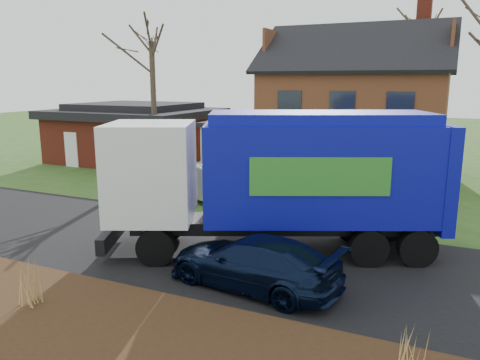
% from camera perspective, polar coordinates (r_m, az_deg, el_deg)
% --- Properties ---
extents(ground, '(120.00, 120.00, 0.00)m').
position_cam_1_polar(ground, '(14.72, -4.84, -8.41)').
color(ground, '#2B4E1A').
rests_on(ground, ground).
extents(road, '(80.00, 7.00, 0.02)m').
position_cam_1_polar(road, '(14.72, -4.84, -8.38)').
color(road, black).
rests_on(road, ground).
extents(mulch_verge, '(80.00, 3.50, 0.30)m').
position_cam_1_polar(mulch_verge, '(10.77, -19.28, -16.26)').
color(mulch_verge, black).
rests_on(mulch_verge, ground).
extents(main_house, '(12.95, 8.95, 9.26)m').
position_cam_1_polar(main_house, '(26.48, 12.95, 9.35)').
color(main_house, beige).
rests_on(main_house, ground).
extents(ranch_house, '(9.80, 8.20, 3.70)m').
position_cam_1_polar(ranch_house, '(31.46, -12.56, 5.70)').
color(ranch_house, maroon).
rests_on(ranch_house, ground).
extents(garbage_truck, '(10.13, 6.44, 4.25)m').
position_cam_1_polar(garbage_truck, '(13.85, 5.21, 0.81)').
color(garbage_truck, black).
rests_on(garbage_truck, ground).
extents(silver_sedan, '(5.44, 3.23, 1.69)m').
position_cam_1_polar(silver_sedan, '(19.87, -2.89, -0.43)').
color(silver_sedan, '#979A9E').
rests_on(silver_sedan, ground).
extents(navy_wagon, '(4.77, 2.49, 1.32)m').
position_cam_1_polar(navy_wagon, '(11.94, 1.63, -9.98)').
color(navy_wagon, black).
rests_on(navy_wagon, ground).
extents(tree_front_west, '(3.35, 3.35, 9.97)m').
position_cam_1_polar(tree_front_west, '(26.50, -10.85, 18.52)').
color(tree_front_west, '#443728').
rests_on(tree_front_west, ground).
extents(tree_back, '(3.48, 3.48, 11.02)m').
position_cam_1_polar(tree_back, '(32.87, 21.42, 18.33)').
color(tree_back, '#473E2A').
rests_on(tree_back, ground).
extents(grass_clump_mid, '(0.38, 0.31, 1.05)m').
position_cam_1_polar(grass_clump_mid, '(11.41, -24.36, -11.26)').
color(grass_clump_mid, tan).
rests_on(grass_clump_mid, mulch_verge).
extents(grass_clump_east, '(0.36, 0.30, 0.90)m').
position_cam_1_polar(grass_clump_east, '(8.61, 20.17, -19.38)').
color(grass_clump_east, tan).
rests_on(grass_clump_east, mulch_verge).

